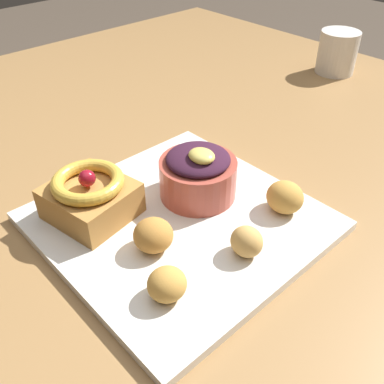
{
  "coord_description": "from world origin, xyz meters",
  "views": [
    {
      "loc": [
        0.32,
        -0.41,
        1.08
      ],
      "look_at": [
        0.02,
        -0.13,
        0.77
      ],
      "focal_mm": 40.72,
      "sensor_mm": 36.0,
      "label": 1
    }
  ],
  "objects_px": {
    "cake_slice": "(90,196)",
    "fritter_back": "(247,241)",
    "coffee_mug": "(337,52)",
    "fritter_extra": "(285,197)",
    "fritter_middle": "(167,284)",
    "berry_ramekin": "(200,175)",
    "fritter_front": "(153,235)",
    "front_plate": "(180,221)"
  },
  "relations": [
    {
      "from": "fritter_back",
      "to": "fritter_extra",
      "type": "relative_size",
      "value": 0.8
    },
    {
      "from": "front_plate",
      "to": "fritter_front",
      "type": "bearing_deg",
      "value": -70.68
    },
    {
      "from": "fritter_back",
      "to": "front_plate",
      "type": "bearing_deg",
      "value": -171.94
    },
    {
      "from": "cake_slice",
      "to": "fritter_back",
      "type": "relative_size",
      "value": 2.95
    },
    {
      "from": "fritter_back",
      "to": "fritter_middle",
      "type": "bearing_deg",
      "value": -97.46
    },
    {
      "from": "front_plate",
      "to": "berry_ramekin",
      "type": "bearing_deg",
      "value": 107.52
    },
    {
      "from": "coffee_mug",
      "to": "fritter_back",
      "type": "bearing_deg",
      "value": -66.48
    },
    {
      "from": "fritter_extra",
      "to": "fritter_middle",
      "type": "bearing_deg",
      "value": -88.36
    },
    {
      "from": "front_plate",
      "to": "fritter_extra",
      "type": "bearing_deg",
      "value": 53.92
    },
    {
      "from": "fritter_back",
      "to": "berry_ramekin",
      "type": "bearing_deg",
      "value": 162.45
    },
    {
      "from": "fritter_back",
      "to": "coffee_mug",
      "type": "xyz_separation_m",
      "value": [
        -0.24,
        0.55,
        0.01
      ]
    },
    {
      "from": "fritter_back",
      "to": "coffee_mug",
      "type": "bearing_deg",
      "value": 113.52
    },
    {
      "from": "front_plate",
      "to": "berry_ramekin",
      "type": "relative_size",
      "value": 3.09
    },
    {
      "from": "berry_ramekin",
      "to": "fritter_extra",
      "type": "distance_m",
      "value": 0.11
    },
    {
      "from": "fritter_front",
      "to": "coffee_mug",
      "type": "height_order",
      "value": "coffee_mug"
    },
    {
      "from": "cake_slice",
      "to": "fritter_middle",
      "type": "distance_m",
      "value": 0.16
    },
    {
      "from": "fritter_extra",
      "to": "berry_ramekin",
      "type": "bearing_deg",
      "value": -148.42
    },
    {
      "from": "cake_slice",
      "to": "fritter_middle",
      "type": "height_order",
      "value": "cake_slice"
    },
    {
      "from": "coffee_mug",
      "to": "fritter_extra",
      "type": "bearing_deg",
      "value": -64.36
    },
    {
      "from": "cake_slice",
      "to": "berry_ramekin",
      "type": "relative_size",
      "value": 1.11
    },
    {
      "from": "berry_ramekin",
      "to": "fritter_back",
      "type": "distance_m",
      "value": 0.11
    },
    {
      "from": "cake_slice",
      "to": "coffee_mug",
      "type": "distance_m",
      "value": 0.64
    },
    {
      "from": "cake_slice",
      "to": "fritter_back",
      "type": "height_order",
      "value": "cake_slice"
    },
    {
      "from": "front_plate",
      "to": "coffee_mug",
      "type": "distance_m",
      "value": 0.58
    },
    {
      "from": "berry_ramekin",
      "to": "fritter_front",
      "type": "height_order",
      "value": "berry_ramekin"
    },
    {
      "from": "fritter_front",
      "to": "coffee_mug",
      "type": "bearing_deg",
      "value": 104.89
    },
    {
      "from": "fritter_middle",
      "to": "fritter_front",
      "type": "bearing_deg",
      "value": 152.2
    },
    {
      "from": "cake_slice",
      "to": "berry_ramekin",
      "type": "height_order",
      "value": "berry_ramekin"
    },
    {
      "from": "berry_ramekin",
      "to": "coffee_mug",
      "type": "bearing_deg",
      "value": 104.15
    },
    {
      "from": "fritter_front",
      "to": "fritter_middle",
      "type": "distance_m",
      "value": 0.07
    },
    {
      "from": "cake_slice",
      "to": "fritter_back",
      "type": "xyz_separation_m",
      "value": [
        0.17,
        0.09,
        -0.01
      ]
    },
    {
      "from": "fritter_back",
      "to": "fritter_extra",
      "type": "xyz_separation_m",
      "value": [
        -0.02,
        0.09,
        0.0
      ]
    },
    {
      "from": "fritter_extra",
      "to": "fritter_back",
      "type": "bearing_deg",
      "value": -78.3
    },
    {
      "from": "front_plate",
      "to": "fritter_extra",
      "type": "height_order",
      "value": "fritter_extra"
    },
    {
      "from": "fritter_middle",
      "to": "coffee_mug",
      "type": "bearing_deg",
      "value": 109.15
    },
    {
      "from": "fritter_front",
      "to": "fritter_middle",
      "type": "bearing_deg",
      "value": -27.8
    },
    {
      "from": "cake_slice",
      "to": "fritter_back",
      "type": "distance_m",
      "value": 0.19
    },
    {
      "from": "front_plate",
      "to": "coffee_mug",
      "type": "xyz_separation_m",
      "value": [
        -0.14,
        0.56,
        0.04
      ]
    },
    {
      "from": "berry_ramekin",
      "to": "cake_slice",
      "type": "bearing_deg",
      "value": -116.9
    },
    {
      "from": "cake_slice",
      "to": "fritter_extra",
      "type": "relative_size",
      "value": 2.35
    },
    {
      "from": "fritter_front",
      "to": "fritter_back",
      "type": "relative_size",
      "value": 1.21
    },
    {
      "from": "front_plate",
      "to": "fritter_back",
      "type": "xyz_separation_m",
      "value": [
        0.09,
        0.01,
        0.02
      ]
    }
  ]
}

